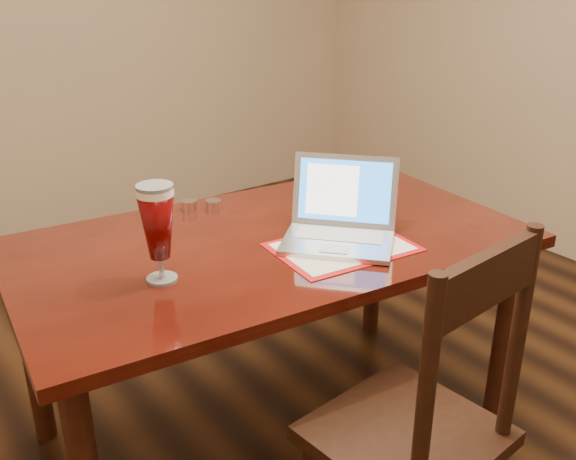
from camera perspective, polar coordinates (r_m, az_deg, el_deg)
ground at (r=2.65m, az=0.96°, el=-16.65°), size 5.00×5.00×0.00m
dining_table at (r=2.23m, az=-1.54°, el=-2.81°), size 1.81×1.13×1.11m
dining_chair at (r=1.83m, az=11.50°, el=-17.13°), size 0.51×0.49×1.11m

